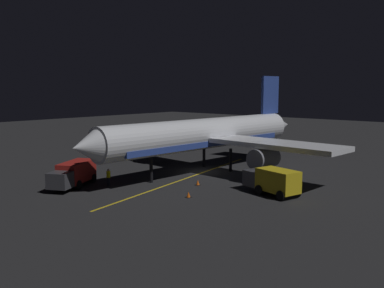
% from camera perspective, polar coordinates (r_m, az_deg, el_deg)
% --- Properties ---
extents(ground_plane, '(180.00, 180.00, 0.20)m').
position_cam_1_polar(ground_plane, '(50.14, 1.50, -3.85)').
color(ground_plane, black).
extents(apron_guide_stripe, '(5.45, 28.90, 0.01)m').
position_cam_1_polar(apron_guide_stripe, '(46.57, -0.79, -4.61)').
color(apron_guide_stripe, gold).
rests_on(apron_guide_stripe, ground_plane).
extents(airliner, '(32.91, 35.16, 11.36)m').
position_cam_1_polar(airliner, '(49.90, 1.98, 1.20)').
color(airliner, white).
rests_on(airliner, ground_plane).
extents(baggage_truck, '(4.75, 6.58, 2.42)m').
position_cam_1_polar(baggage_truck, '(44.07, -15.54, -3.92)').
color(baggage_truck, maroon).
rests_on(baggage_truck, ground_plane).
extents(catering_truck, '(5.94, 3.42, 2.43)m').
position_cam_1_polar(catering_truck, '(40.02, 10.78, -4.95)').
color(catering_truck, gold).
rests_on(catering_truck, ground_plane).
extents(ground_crew_worker, '(0.40, 0.40, 1.74)m').
position_cam_1_polar(ground_crew_worker, '(43.74, -11.10, -4.37)').
color(ground_crew_worker, black).
rests_on(ground_crew_worker, ground_plane).
extents(traffic_cone_near_left, '(0.50, 0.50, 0.55)m').
position_cam_1_polar(traffic_cone_near_left, '(38.58, -0.48, -6.80)').
color(traffic_cone_near_left, '#EA590F').
rests_on(traffic_cone_near_left, ground_plane).
extents(traffic_cone_near_right, '(0.50, 0.50, 0.55)m').
position_cam_1_polar(traffic_cone_near_right, '(43.32, 0.78, -5.20)').
color(traffic_cone_near_right, '#EA590F').
rests_on(traffic_cone_near_right, ground_plane).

